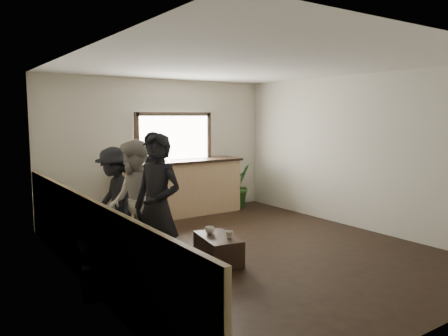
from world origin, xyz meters
TOP-DOWN VIEW (x-y plane):
  - ground at (0.00, 0.00)m, footprint 5.00×6.00m
  - room_shell at (-0.74, 0.00)m, footprint 5.01×6.01m
  - bar_counter at (0.30, 2.70)m, footprint 2.70×0.68m
  - sofa at (-2.12, 0.31)m, footprint 1.18×2.04m
  - coffee_table at (-0.68, -0.16)m, footprint 0.61×0.89m
  - cup_a at (-0.70, 0.02)m, footprint 0.18×0.18m
  - cup_b at (-0.59, -0.30)m, footprint 0.13×0.13m
  - potted_plant at (1.79, 2.65)m, footprint 0.62×0.53m
  - person_a at (-1.67, -0.28)m, footprint 0.69×0.80m
  - person_b at (-1.67, 0.46)m, footprint 0.83×0.97m
  - person_c at (-1.67, 1.18)m, footprint 0.65×1.06m
  - person_d at (-0.96, 1.28)m, footprint 1.06×1.06m

SIDE VIEW (x-z plane):
  - ground at x=0.00m, z-range -0.01..0.01m
  - coffee_table at x=-0.68m, z-range 0.00..0.36m
  - sofa at x=-2.12m, z-range 0.00..0.56m
  - cup_b at x=-0.59m, z-range 0.36..0.46m
  - cup_a at x=-0.70m, z-range 0.36..0.47m
  - potted_plant at x=1.79m, z-range 0.00..0.99m
  - bar_counter at x=0.30m, z-range -0.42..1.71m
  - person_c at x=-1.67m, z-range 0.00..1.59m
  - person_b at x=-1.67m, z-range 0.00..1.73m
  - person_d at x=-0.96m, z-range 0.00..1.80m
  - person_a at x=-1.67m, z-range 0.00..1.84m
  - room_shell at x=-0.74m, z-range 0.07..2.87m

